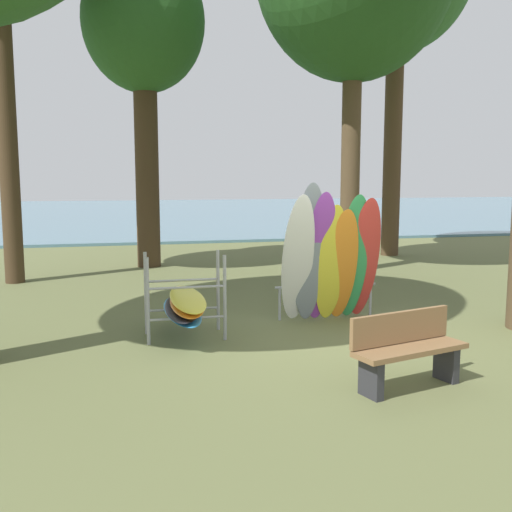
# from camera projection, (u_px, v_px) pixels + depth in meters

# --- Properties ---
(ground_plane) EXTENTS (80.00, 80.00, 0.00)m
(ground_plane) POSITION_uv_depth(u_px,v_px,m) (325.00, 335.00, 8.99)
(ground_plane) COLOR #60663D
(lake_water) EXTENTS (80.00, 36.00, 0.10)m
(lake_water) POSITION_uv_depth(u_px,v_px,m) (165.00, 212.00, 38.51)
(lake_water) COLOR slate
(lake_water) RESTS_ON ground
(tree_deep_back) EXTENTS (3.08, 3.08, 8.00)m
(tree_deep_back) POSITION_uv_depth(u_px,v_px,m) (144.00, 29.00, 15.01)
(tree_deep_back) COLOR #42301E
(tree_deep_back) RESTS_ON ground
(leaning_board_pile) EXTENTS (1.76, 0.75, 2.29)m
(leaning_board_pile) POSITION_uv_depth(u_px,v_px,m) (331.00, 259.00, 9.72)
(leaning_board_pile) COLOR white
(leaning_board_pile) RESTS_ON ground
(board_storage_rack) EXTENTS (1.15, 2.13, 1.25)m
(board_storage_rack) POSITION_uv_depth(u_px,v_px,m) (185.00, 304.00, 8.84)
(board_storage_rack) COLOR #9EA0A5
(board_storage_rack) RESTS_ON ground
(park_bench) EXTENTS (1.46, 0.77, 0.85)m
(park_bench) POSITION_uv_depth(u_px,v_px,m) (407.00, 348.00, 6.74)
(park_bench) COLOR #2D2D33
(park_bench) RESTS_ON ground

